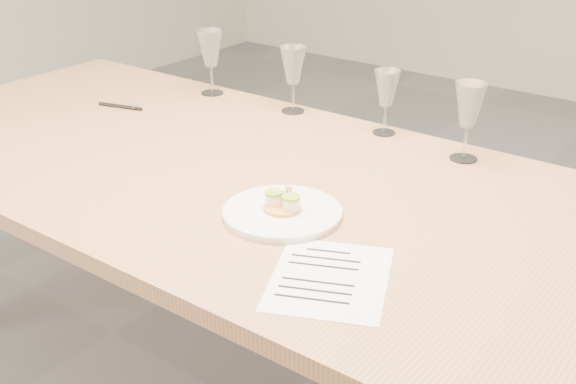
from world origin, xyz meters
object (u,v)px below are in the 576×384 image
Objects in this scene: dining_table at (264,202)px; wine_glass_2 at (387,90)px; recipe_sheet at (329,278)px; wine_glass_0 at (210,49)px; dinner_plate at (283,211)px; wine_glass_1 at (293,67)px; wine_glass_3 at (469,107)px; ballpoint_pen at (120,106)px.

dining_table is 13.30× the size of wine_glass_2.
wine_glass_2 reaches higher than recipe_sheet.
wine_glass_0 is at bearing 118.66° from recipe_sheet.
dinner_plate is (0.16, -0.14, 0.08)m from dining_table.
wine_glass_1 is 0.99× the size of wine_glass_3.
wine_glass_3 is at bearing 49.38° from dining_table.
dinner_plate is 1.24× the size of wine_glass_0.
wine_glass_2 reaches higher than ballpoint_pen.
dining_table is 0.70m from ballpoint_pen.
wine_glass_1 is at bearing 106.44° from recipe_sheet.
wine_glass_2 is (-0.31, 0.73, 0.13)m from recipe_sheet.
dining_table is at bearing -27.57° from ballpoint_pen.
recipe_sheet is 1.83× the size of wine_glass_2.
wine_glass_1 is 0.32m from wine_glass_2.
recipe_sheet is 2.22× the size of ballpoint_pen.
wine_glass_3 reaches higher than ballpoint_pen.
wine_glass_2 is at bearing 98.24° from dinner_plate.
wine_glass_1 is (-0.40, 0.58, 0.13)m from dinner_plate.
dinner_plate is 0.27m from recipe_sheet.
dinner_plate is at bearing -34.20° from ballpoint_pen.
dinner_plate is 1.28× the size of wine_glass_3.
wine_glass_3 is (0.26, -0.04, 0.01)m from wine_glass_2.
dinner_plate is at bearing 122.03° from recipe_sheet.
wine_glass_3 reaches higher than wine_glass_1.
wine_glass_0 reaches higher than wine_glass_2.
ballpoint_pen is 0.34m from wine_glass_0.
dining_table is 7.25× the size of recipe_sheet.
dining_table is at bearing -61.53° from wine_glass_1.
recipe_sheet is 1.15m from ballpoint_pen.
ballpoint_pen is (-1.07, 0.43, 0.00)m from recipe_sheet.
wine_glass_2 is at bearing 170.26° from wine_glass_3.
dining_table is 9.32× the size of dinner_plate.
dining_table is at bearing -100.27° from wine_glass_2.
wine_glass_0 is 0.32m from wine_glass_1.
wine_glass_1 is (-0.24, 0.44, 0.21)m from dining_table.
wine_glass_0 is (0.13, 0.28, 0.14)m from ballpoint_pen.
wine_glass_2 is (0.76, 0.29, 0.12)m from ballpoint_pen.
wine_glass_0 is 1.05× the size of wine_glass_1.
ballpoint_pen is 0.55m from wine_glass_1.
dining_table is 0.54m from wine_glass_1.
recipe_sheet is at bearing -36.85° from dining_table.
dinner_plate reaches higher than dining_table.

